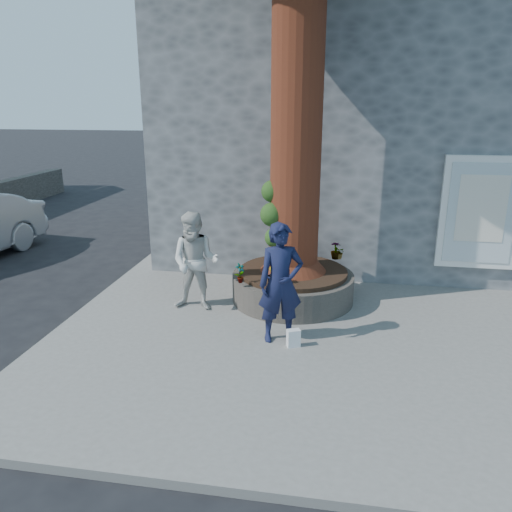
# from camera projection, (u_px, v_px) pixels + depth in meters

# --- Properties ---
(ground) EXTENTS (120.00, 120.00, 0.00)m
(ground) POSITION_uv_depth(u_px,v_px,m) (229.00, 350.00, 7.88)
(ground) COLOR black
(ground) RESTS_ON ground
(pavement) EXTENTS (9.00, 8.00, 0.12)m
(pavement) POSITION_uv_depth(u_px,v_px,m) (327.00, 327.00, 8.57)
(pavement) COLOR slate
(pavement) RESTS_ON ground
(yellow_line) EXTENTS (0.10, 30.00, 0.01)m
(yellow_line) POSITION_uv_depth(u_px,v_px,m) (82.00, 312.00, 9.31)
(yellow_line) COLOR yellow
(yellow_line) RESTS_ON ground
(stone_shop) EXTENTS (10.30, 8.30, 6.30)m
(stone_shop) POSITION_uv_depth(u_px,v_px,m) (377.00, 125.00, 13.33)
(stone_shop) COLOR #535558
(stone_shop) RESTS_ON ground
(planter) EXTENTS (2.30, 2.30, 0.60)m
(planter) POSITION_uv_depth(u_px,v_px,m) (293.00, 285.00, 9.52)
(planter) COLOR black
(planter) RESTS_ON pavement
(man) EXTENTS (0.80, 0.64, 1.91)m
(man) POSITION_uv_depth(u_px,v_px,m) (281.00, 283.00, 7.71)
(man) COLOR #141938
(man) RESTS_ON pavement
(woman) EXTENTS (0.89, 0.70, 1.80)m
(woman) POSITION_uv_depth(u_px,v_px,m) (195.00, 262.00, 8.93)
(woman) COLOR silver
(woman) RESTS_ON pavement
(shopping_bag) EXTENTS (0.23, 0.19, 0.28)m
(shopping_bag) POSITION_uv_depth(u_px,v_px,m) (293.00, 338.00, 7.72)
(shopping_bag) COLOR white
(shopping_bag) RESTS_ON pavement
(plant_a) EXTENTS (0.21, 0.22, 0.35)m
(plant_a) POSITION_uv_depth(u_px,v_px,m) (240.00, 273.00, 8.71)
(plant_a) COLOR gray
(plant_a) RESTS_ON planter
(plant_b) EXTENTS (0.26, 0.26, 0.39)m
(plant_b) POSITION_uv_depth(u_px,v_px,m) (272.00, 274.00, 8.61)
(plant_b) COLOR gray
(plant_b) RESTS_ON planter
(plant_c) EXTENTS (0.21, 0.21, 0.36)m
(plant_c) POSITION_uv_depth(u_px,v_px,m) (336.00, 250.00, 10.05)
(plant_c) COLOR gray
(plant_c) RESTS_ON planter
(plant_d) EXTENTS (0.27, 0.29, 0.27)m
(plant_d) POSITION_uv_depth(u_px,v_px,m) (339.00, 252.00, 10.05)
(plant_d) COLOR gray
(plant_d) RESTS_ON planter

